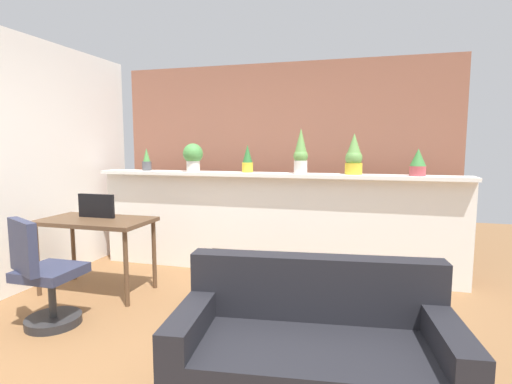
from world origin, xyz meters
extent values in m
plane|color=brown|center=(0.00, 0.00, 0.00)|extent=(12.00, 12.00, 0.00)
cube|color=white|center=(0.00, 2.00, 0.57)|extent=(4.22, 0.16, 1.13)
cube|color=white|center=(0.00, 1.96, 1.15)|extent=(4.22, 0.31, 0.04)
cube|color=#935B47|center=(0.00, 2.60, 1.25)|extent=(4.22, 0.10, 2.50)
cylinder|color=#4C4C51|center=(-1.57, 1.98, 1.23)|extent=(0.11, 0.11, 0.11)
cone|color=#4C9347|center=(-1.57, 1.98, 1.37)|extent=(0.08, 0.08, 0.16)
cylinder|color=silver|center=(-0.93, 1.94, 1.24)|extent=(0.16, 0.16, 0.13)
sphere|color=#4C9347|center=(-0.93, 1.94, 1.39)|extent=(0.24, 0.24, 0.24)
cylinder|color=gold|center=(-0.28, 2.00, 1.23)|extent=(0.13, 0.13, 0.11)
cone|color=#2D7033|center=(-0.28, 2.00, 1.39)|extent=(0.11, 0.11, 0.20)
cylinder|color=silver|center=(0.35, 1.93, 1.25)|extent=(0.14, 0.14, 0.15)
sphere|color=#669E4C|center=(0.35, 1.93, 1.37)|extent=(0.16, 0.16, 0.16)
cone|color=#669E4C|center=(0.35, 1.93, 1.53)|extent=(0.13, 0.13, 0.27)
cylinder|color=gold|center=(0.91, 1.99, 1.23)|extent=(0.18, 0.18, 0.12)
sphere|color=#669E4C|center=(0.91, 1.99, 1.35)|extent=(0.18, 0.18, 0.18)
cone|color=#669E4C|center=(0.91, 1.99, 1.50)|extent=(0.15, 0.15, 0.23)
cylinder|color=#B7474C|center=(1.55, 1.95, 1.22)|extent=(0.16, 0.16, 0.10)
cone|color=#3D843D|center=(1.55, 1.95, 1.36)|extent=(0.16, 0.16, 0.18)
cylinder|color=brown|center=(-2.05, 0.70, 0.35)|extent=(0.04, 0.04, 0.71)
cylinder|color=brown|center=(-1.05, 0.70, 0.35)|extent=(0.04, 0.04, 0.71)
cylinder|color=brown|center=(-2.05, 1.20, 0.35)|extent=(0.04, 0.04, 0.71)
cylinder|color=brown|center=(-1.05, 1.20, 0.35)|extent=(0.04, 0.04, 0.71)
cube|color=brown|center=(-1.55, 0.95, 0.73)|extent=(1.10, 0.60, 0.04)
cube|color=black|center=(-1.59, 1.03, 0.87)|extent=(0.40, 0.04, 0.24)
cylinder|color=#262628|center=(-1.42, 0.20, 0.04)|extent=(0.44, 0.44, 0.07)
cylinder|color=#333333|center=(-1.42, 0.20, 0.24)|extent=(0.06, 0.06, 0.34)
cube|color=#2D334C|center=(-1.42, 0.20, 0.45)|extent=(0.44, 0.44, 0.08)
cube|color=#2D334C|center=(-1.51, 0.03, 0.70)|extent=(0.42, 0.26, 0.42)
cube|color=#4C4238|center=(-0.16, 0.90, 0.25)|extent=(0.40, 0.40, 0.50)
cube|color=black|center=(-0.16, 0.71, 0.25)|extent=(0.28, 0.04, 0.28)
cube|color=black|center=(0.80, -0.28, 0.20)|extent=(1.64, 0.94, 0.40)
cube|color=black|center=(0.76, 0.02, 0.60)|extent=(1.57, 0.34, 0.40)
cube|color=black|center=(0.10, -0.36, 0.48)|extent=(0.25, 0.77, 0.16)
cube|color=black|center=(1.49, -0.19, 0.48)|extent=(0.25, 0.77, 0.16)
camera|label=1|loc=(1.05, -2.39, 1.49)|focal=27.91mm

